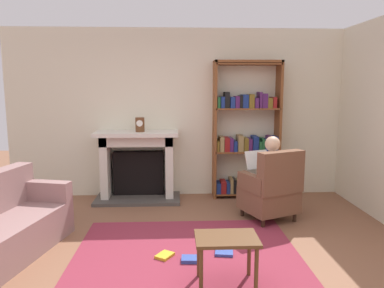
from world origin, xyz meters
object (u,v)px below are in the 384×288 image
at_px(armchair_reading, 272,190).
at_px(mantel_clock, 140,125).
at_px(bookshelf, 246,135).
at_px(fireplace, 138,163).
at_px(seated_reader, 267,173).
at_px(side_table, 227,245).

bearing_deg(armchair_reading, mantel_clock, -51.28).
xyz_separation_m(mantel_clock, bookshelf, (1.68, 0.14, -0.19)).
bearing_deg(fireplace, mantel_clock, -61.05).
xyz_separation_m(mantel_clock, seated_reader, (1.78, -0.88, -0.58)).
bearing_deg(fireplace, bookshelf, 1.22).
height_order(bookshelf, seated_reader, bookshelf).
bearing_deg(mantel_clock, seated_reader, -26.25).
distance_m(fireplace, bookshelf, 1.79).
xyz_separation_m(mantel_clock, side_table, (0.99, -2.59, -0.82)).
relative_size(bookshelf, side_table, 3.90).
height_order(bookshelf, armchair_reading, bookshelf).
distance_m(mantel_clock, seated_reader, 2.06).
bearing_deg(bookshelf, mantel_clock, -175.39).
distance_m(fireplace, armchair_reading, 2.17).
distance_m(mantel_clock, side_table, 2.89).
relative_size(seated_reader, side_table, 2.04).
xyz_separation_m(seated_reader, side_table, (-0.78, -1.72, -0.23)).
distance_m(armchair_reading, seated_reader, 0.23).
bearing_deg(fireplace, side_table, -68.75).
bearing_deg(mantel_clock, fireplace, 118.95).
bearing_deg(bookshelf, seated_reader, -84.71).
bearing_deg(side_table, fireplace, 111.25).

